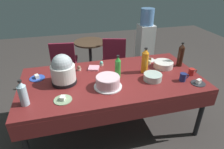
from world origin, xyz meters
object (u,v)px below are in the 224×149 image
object	(u,v)px
maroon_chair_left	(64,60)
maroon_chair_right	(114,55)
cupcake_mint	(101,64)
water_cooler	(145,39)
frosted_layer_cake	(108,82)
round_cafe_table	(90,52)
slow_cooker	(63,70)
cupcake_vanilla	(149,62)
soda_bottle_cola	(181,55)
soda_bottle_orange_juice	(145,61)
ceramic_snack_bowl	(163,64)
soda_bottle_lime_soda	(118,67)
dessert_plate_sage	(63,99)
dessert_plate_white	(149,60)
soda_bottle_water	(23,94)
coffee_mug_red	(192,72)
cupcake_cocoa	(79,68)
potluck_table	(112,82)
glass_salad_bowl	(153,77)
dessert_plate_cobalt	(37,78)
dessert_plate_charcoal	(198,83)

from	to	relation	value
maroon_chair_left	maroon_chair_right	world-z (taller)	same
cupcake_mint	water_cooler	world-z (taller)	water_cooler
frosted_layer_cake	round_cafe_table	xyz separation A→B (m)	(0.05, 1.70, -0.32)
slow_cooker	cupcake_vanilla	world-z (taller)	slow_cooker
soda_bottle_cola	soda_bottle_orange_juice	distance (m)	0.55
water_cooler	ceramic_snack_bowl	bearing A→B (deg)	-105.50
slow_cooker	round_cafe_table	xyz separation A→B (m)	(0.52, 1.49, -0.42)
frosted_layer_cake	soda_bottle_orange_juice	xyz separation A→B (m)	(0.54, 0.23, 0.09)
frosted_layer_cake	soda_bottle_orange_juice	distance (m)	0.60
ceramic_snack_bowl	soda_bottle_lime_soda	xyz separation A→B (m)	(-0.68, -0.11, 0.09)
dessert_plate_sage	soda_bottle_lime_soda	size ratio (longest dim) A/B	0.64
ceramic_snack_bowl	soda_bottle_lime_soda	world-z (taller)	soda_bottle_lime_soda
frosted_layer_cake	cupcake_mint	size ratio (longest dim) A/B	4.76
dessert_plate_sage	dessert_plate_white	bearing A→B (deg)	28.61
slow_cooker	soda_bottle_water	bearing A→B (deg)	-140.23
coffee_mug_red	slow_cooker	bearing A→B (deg)	172.56
cupcake_cocoa	soda_bottle_lime_soda	bearing A→B (deg)	-34.23
potluck_table	maroon_chair_right	xyz separation A→B (m)	(0.38, 1.30, -0.20)
potluck_table	soda_bottle_lime_soda	bearing A→B (deg)	5.15
slow_cooker	glass_salad_bowl	world-z (taller)	slow_cooker
frosted_layer_cake	soda_bottle_cola	bearing A→B (deg)	14.97
dessert_plate_cobalt	soda_bottle_water	bearing A→B (deg)	-97.67
dessert_plate_sage	soda_bottle_lime_soda	bearing A→B (deg)	25.41
cupcake_cocoa	soda_bottle_lime_soda	xyz separation A→B (m)	(0.45, -0.30, 0.10)
soda_bottle_lime_soda	coffee_mug_red	distance (m)	0.94
slow_cooker	ceramic_snack_bowl	distance (m)	1.34
dessert_plate_sage	maroon_chair_left	size ratio (longest dim) A/B	0.22
water_cooler	coffee_mug_red	bearing A→B (deg)	-96.23
dessert_plate_charcoal	frosted_layer_cake	bearing A→B (deg)	169.34
glass_salad_bowl	soda_bottle_cola	bearing A→B (deg)	27.08
round_cafe_table	cupcake_cocoa	bearing A→B (deg)	-104.83
frosted_layer_cake	dessert_plate_white	distance (m)	0.94
ceramic_snack_bowl	cupcake_cocoa	xyz separation A→B (m)	(-1.12, 0.19, -0.01)
dessert_plate_sage	round_cafe_table	distance (m)	1.93
dessert_plate_white	cupcake_mint	bearing A→B (deg)	-179.96
slow_cooker	glass_salad_bowl	xyz separation A→B (m)	(1.04, -0.20, -0.13)
soda_bottle_water	cupcake_cocoa	bearing A→B (deg)	45.46
frosted_layer_cake	glass_salad_bowl	bearing A→B (deg)	2.17
dessert_plate_charcoal	round_cafe_table	xyz separation A→B (m)	(-1.00, 1.90, -0.27)
potluck_table	cupcake_mint	bearing A→B (deg)	98.28
glass_salad_bowl	cupcake_vanilla	xyz separation A→B (m)	(0.14, 0.41, -0.01)
slow_cooker	soda_bottle_cola	bearing A→B (deg)	2.70
frosted_layer_cake	ceramic_snack_bowl	distance (m)	0.90
soda_bottle_orange_juice	maroon_chair_right	distance (m)	1.32
coffee_mug_red	water_cooler	xyz separation A→B (m)	(0.21, 1.92, -0.20)
cupcake_cocoa	soda_bottle_orange_juice	size ratio (longest dim) A/B	0.20
ceramic_snack_bowl	maroon_chair_left	xyz separation A→B (m)	(-1.31, 1.18, -0.30)
maroon_chair_left	potluck_table	bearing A→B (deg)	-66.59
soda_bottle_lime_soda	maroon_chair_right	size ratio (longest dim) A/B	0.34
dessert_plate_sage	maroon_chair_left	world-z (taller)	maroon_chair_left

